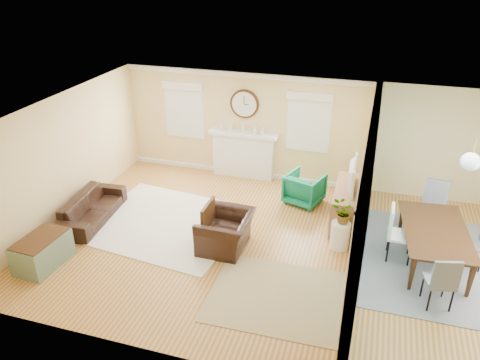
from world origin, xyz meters
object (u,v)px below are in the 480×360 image
at_px(sofa, 92,208).
at_px(eames_chair, 226,232).
at_px(green_chair, 305,188).
at_px(dining_table, 435,246).
at_px(credenza, 346,205).

bearing_deg(sofa, eames_chair, -98.16).
relative_size(sofa, eames_chair, 1.76).
distance_m(eames_chair, green_chair, 2.46).
distance_m(sofa, dining_table, 6.78).
relative_size(eames_chair, dining_table, 0.54).
distance_m(sofa, credenza, 5.30).
distance_m(green_chair, credenza, 1.14).
bearing_deg(eames_chair, dining_table, 99.72).
bearing_deg(green_chair, credenza, 166.20).
relative_size(eames_chair, green_chair, 1.38).
xyz_separation_m(sofa, eames_chair, (3.02, -0.16, 0.07)).
bearing_deg(green_chair, eames_chair, 80.91).
height_order(sofa, credenza, credenza).
relative_size(sofa, credenza, 1.22).
bearing_deg(eames_chair, green_chair, 153.16).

